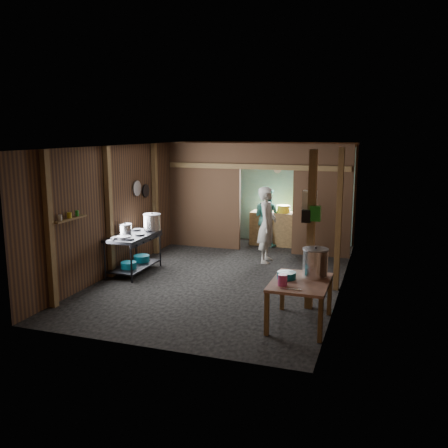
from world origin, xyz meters
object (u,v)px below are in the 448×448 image
(stove_pot_large, at_px, (152,223))
(stock_pot, at_px, (315,263))
(pink_bucket, at_px, (283,280))
(gas_range, at_px, (134,254))
(yellow_tub, at_px, (283,209))
(prep_table, at_px, (300,303))
(cook, at_px, (267,225))

(stove_pot_large, relative_size, stock_pot, 0.80)
(pink_bucket, bearing_deg, stock_pot, 56.68)
(gas_range, relative_size, yellow_tub, 4.01)
(stock_pot, distance_m, yellow_tub, 4.95)
(gas_range, bearing_deg, pink_bucket, -28.76)
(prep_table, bearing_deg, pink_bucket, -125.53)
(stove_pot_large, height_order, yellow_tub, stove_pot_large)
(cook, bearing_deg, stove_pot_large, 114.92)
(prep_table, height_order, stock_pot, stock_pot)
(stock_pot, distance_m, cook, 3.39)
(stock_pot, bearing_deg, gas_range, 160.94)
(yellow_tub, bearing_deg, stock_pot, -72.56)
(prep_table, relative_size, pink_bucket, 7.08)
(gas_range, relative_size, pink_bucket, 8.32)
(gas_range, relative_size, prep_table, 1.17)
(prep_table, distance_m, yellow_tub, 5.21)
(gas_range, bearing_deg, prep_table, -23.65)
(prep_table, bearing_deg, cook, 111.70)
(prep_table, xyz_separation_m, stove_pot_large, (-3.54, 2.16, 0.63))
(gas_range, distance_m, prep_table, 4.05)
(pink_bucket, distance_m, yellow_tub, 5.41)
(yellow_tub, height_order, cook, cook)
(gas_range, height_order, cook, cook)
(pink_bucket, xyz_separation_m, cook, (-1.11, 3.63, 0.08))
(gas_range, bearing_deg, stove_pot_large, 72.23)
(stock_pot, height_order, cook, cook)
(pink_bucket, bearing_deg, cook, 107.08)
(stove_pot_large, distance_m, cook, 2.51)
(cook, bearing_deg, yellow_tub, -3.47)
(yellow_tub, bearing_deg, pink_bucket, -78.25)
(prep_table, bearing_deg, gas_range, 156.35)
(cook, bearing_deg, stock_pot, -156.89)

